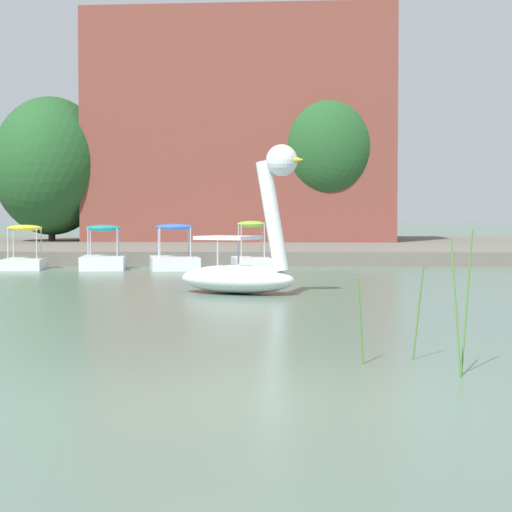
% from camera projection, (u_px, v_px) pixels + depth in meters
% --- Properties ---
extents(ground_plane, '(542.73, 542.73, 0.00)m').
position_uv_depth(ground_plane, '(250.00, 399.00, 8.27)').
color(ground_plane, '#567060').
extents(shore_bank_far, '(110.45, 25.62, 0.48)m').
position_uv_depth(shore_bank_far, '(281.00, 247.00, 43.10)').
color(shore_bank_far, '#6B665B').
rests_on(shore_bank_far, ground_plane).
extents(swan_boat, '(2.98, 2.34, 3.16)m').
position_uv_depth(swan_boat, '(245.00, 258.00, 19.57)').
color(swan_boat, white).
rests_on(swan_boat, ground_plane).
extents(pedal_boat_lime, '(1.38, 1.98, 1.53)m').
position_uv_depth(pedal_boat_lime, '(251.00, 257.00, 28.26)').
color(pedal_boat_lime, white).
rests_on(pedal_boat_lime, ground_plane).
extents(pedal_boat_blue, '(1.87, 2.54, 1.43)m').
position_uv_depth(pedal_boat_blue, '(174.00, 257.00, 28.76)').
color(pedal_boat_blue, white).
rests_on(pedal_boat_blue, ground_plane).
extents(pedal_boat_teal, '(1.63, 2.42, 1.40)m').
position_uv_depth(pedal_boat_teal, '(104.00, 257.00, 28.84)').
color(pedal_boat_teal, white).
rests_on(pedal_boat_teal, ground_plane).
extents(pedal_boat_yellow, '(1.44, 2.19, 1.40)m').
position_uv_depth(pedal_boat_yellow, '(25.00, 255.00, 28.90)').
color(pedal_boat_yellow, white).
rests_on(pedal_boat_yellow, ground_plane).
extents(tree_broadleaf_right, '(4.65, 3.96, 6.91)m').
position_uv_depth(tree_broadleaf_right, '(329.00, 148.00, 42.63)').
color(tree_broadleaf_right, '#423323').
rests_on(tree_broadleaf_right, shore_bank_far).
extents(tree_willow_near_path, '(5.68, 6.75, 6.98)m').
position_uv_depth(tree_willow_near_path, '(51.00, 166.00, 44.35)').
color(tree_willow_near_path, '#423323').
rests_on(tree_willow_near_path, shore_bank_far).
extents(parked_van, '(4.52, 2.41, 1.90)m').
position_uv_depth(parked_van, '(203.00, 220.00, 43.35)').
color(parked_van, gray).
rests_on(parked_van, shore_bank_far).
extents(apartment_block, '(15.23, 12.51, 10.95)m').
position_uv_depth(apartment_block, '(248.00, 134.00, 47.76)').
color(apartment_block, brown).
rests_on(apartment_block, shore_bank_far).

